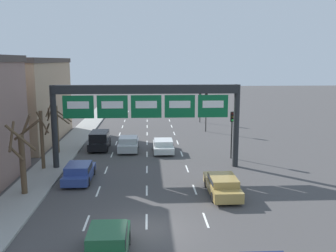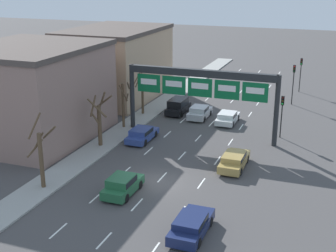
{
  "view_description": "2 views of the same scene",
  "coord_description": "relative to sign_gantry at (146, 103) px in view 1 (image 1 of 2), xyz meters",
  "views": [
    {
      "loc": [
        0.14,
        -18.46,
        8.8
      ],
      "look_at": [
        1.66,
        9.7,
        3.82
      ],
      "focal_mm": 40.0,
      "sensor_mm": 36.0,
      "label": 1
    },
    {
      "loc": [
        12.53,
        -31.26,
        15.85
      ],
      "look_at": [
        -0.47,
        3.62,
        3.51
      ],
      "focal_mm": 50.0,
      "sensor_mm": 36.0,
      "label": 2
    }
  ],
  "objects": [
    {
      "name": "ground_plane",
      "position": [
        0.0,
        -11.49,
        -5.42
      ],
      "size": [
        220.0,
        220.0,
        0.0
      ],
      "primitive_type": "plane",
      "color": "#474444"
    },
    {
      "name": "lane_dashes",
      "position": [
        -0.0,
        2.01,
        -5.41
      ],
      "size": [
        6.72,
        67.0,
        0.01
      ],
      "color": "white",
      "rests_on": "ground_plane"
    },
    {
      "name": "sign_gantry",
      "position": [
        0.0,
        0.0,
        0.0
      ],
      "size": [
        15.28,
        0.7,
        6.85
      ],
      "color": "#232628",
      "rests_on": "ground_plane"
    },
    {
      "name": "building_far",
      "position": [
        -14.85,
        11.37,
        -0.89
      ],
      "size": [
        10.3,
        15.53,
        9.03
      ],
      "color": "tan",
      "rests_on": "ground_plane"
    },
    {
      "name": "car_green",
      "position": [
        -1.7,
        -14.31,
        -4.64
      ],
      "size": [
        1.85,
        4.01,
        1.47
      ],
      "color": "#235B38",
      "rests_on": "ground_plane"
    },
    {
      "name": "car_gold",
      "position": [
        5.0,
        -6.55,
        -4.71
      ],
      "size": [
        1.86,
        4.73,
        1.31
      ],
      "color": "#A88947",
      "rests_on": "ground_plane"
    },
    {
      "name": "car_silver",
      "position": [
        -1.82,
        5.96,
        -4.66
      ],
      "size": [
        1.93,
        4.14,
        1.42
      ],
      "color": "#B7B7BC",
      "rests_on": "ground_plane"
    },
    {
      "name": "car_blue",
      "position": [
        -4.98,
        -3.15,
        -4.7
      ],
      "size": [
        1.88,
        4.44,
        1.32
      ],
      "color": "navy",
      "rests_on": "ground_plane"
    },
    {
      "name": "suv_black",
      "position": [
        -4.73,
        6.92,
        -4.44
      ],
      "size": [
        1.88,
        4.3,
        1.77
      ],
      "color": "black",
      "rests_on": "ground_plane"
    },
    {
      "name": "car_white",
      "position": [
        1.58,
        5.29,
        -4.74
      ],
      "size": [
        1.94,
        4.24,
        1.25
      ],
      "color": "silver",
      "rests_on": "ground_plane"
    },
    {
      "name": "traffic_light_near_gantry",
      "position": [
        7.31,
        15.56,
        -1.88
      ],
      "size": [
        0.3,
        0.35,
        4.98
      ],
      "color": "black",
      "rests_on": "ground_plane"
    },
    {
      "name": "traffic_light_mid_block",
      "position": [
        7.55,
        22.55,
        -2.09
      ],
      "size": [
        0.3,
        0.35,
        4.66
      ],
      "color": "black",
      "rests_on": "ground_plane"
    },
    {
      "name": "traffic_light_far_end",
      "position": [
        7.63,
        2.6,
        -2.35
      ],
      "size": [
        0.3,
        0.35,
        4.27
      ],
      "color": "black",
      "rests_on": "ground_plane"
    },
    {
      "name": "tree_bare_closest",
      "position": [
        -8.39,
        4.99,
        -2.6
      ],
      "size": [
        2.26,
        2.24,
        4.92
      ],
      "color": "brown",
      "rests_on": "sidewalk_left"
    },
    {
      "name": "tree_bare_second",
      "position": [
        -8.04,
        -5.97,
        -2.67
      ],
      "size": [
        1.94,
        2.23,
        5.22
      ],
      "color": "brown",
      "rests_on": "sidewalk_left"
    },
    {
      "name": "tree_bare_furthest",
      "position": [
        -8.29,
        -0.2,
        -2.66
      ],
      "size": [
        1.05,
        1.47,
        5.0
      ],
      "color": "brown",
      "rests_on": "sidewalk_left"
    }
  ]
}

